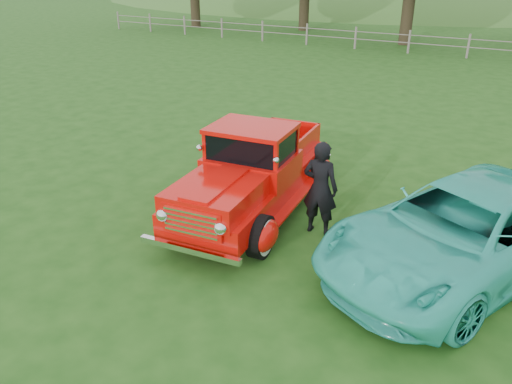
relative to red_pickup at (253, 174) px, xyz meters
The scene contains 6 objects.
ground 2.11m from the red_pickup, 63.41° to the right, with size 140.00×140.00×0.00m, color #1B4813.
distant_hills 58.05m from the red_pickup, 93.18° to the left, with size 116.00×60.00×18.00m.
fence_line 20.27m from the red_pickup, 87.53° to the left, with size 48.00×0.12×1.20m.
red_pickup is the anchor object (origin of this frame).
teal_sedan 3.93m from the red_pickup, ahead, with size 2.37×5.14×1.43m, color #30C2AD.
man 1.49m from the red_pickup, ahead, with size 0.64×0.42×1.76m, color black.
Camera 1 is at (3.64, -5.99, 4.58)m, focal length 35.00 mm.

